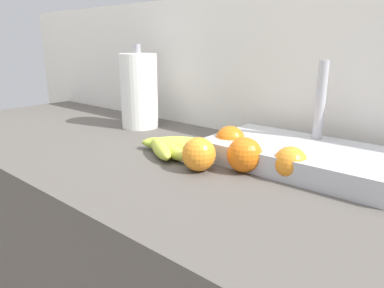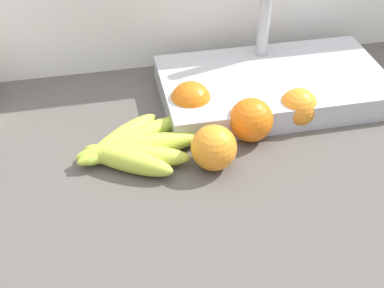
% 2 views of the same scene
% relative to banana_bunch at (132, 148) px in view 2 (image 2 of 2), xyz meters
% --- Properties ---
extents(wall_back, '(2.40, 0.06, 1.30)m').
position_rel_banana_bunch_xyz_m(wall_back, '(0.00, 0.32, -0.25)').
color(wall_back, silver).
rests_on(wall_back, ground).
extents(banana_bunch, '(0.22, 0.19, 0.04)m').
position_rel_banana_bunch_xyz_m(banana_bunch, '(0.00, 0.00, 0.00)').
color(banana_bunch, '#B9C53F').
rests_on(banana_bunch, counter).
extents(orange_far_right, '(0.07, 0.07, 0.07)m').
position_rel_banana_bunch_xyz_m(orange_far_right, '(0.31, 0.03, 0.02)').
color(orange_far_right, orange).
rests_on(orange_far_right, counter).
extents(orange_back_right, '(0.08, 0.08, 0.08)m').
position_rel_banana_bunch_xyz_m(orange_back_right, '(0.13, -0.05, 0.02)').
color(orange_back_right, orange).
rests_on(orange_back_right, counter).
extents(orange_front, '(0.08, 0.08, 0.08)m').
position_rel_banana_bunch_xyz_m(orange_front, '(0.21, 0.01, 0.02)').
color(orange_front, orange).
rests_on(orange_front, counter).
extents(orange_right, '(0.08, 0.08, 0.08)m').
position_rel_banana_bunch_xyz_m(orange_right, '(0.12, 0.09, 0.02)').
color(orange_right, orange).
rests_on(orange_right, counter).
extents(sink_basin, '(0.44, 0.24, 0.24)m').
position_rel_banana_bunch_xyz_m(sink_basin, '(0.29, 0.13, 0.01)').
color(sink_basin, '#B7BABF').
rests_on(sink_basin, counter).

